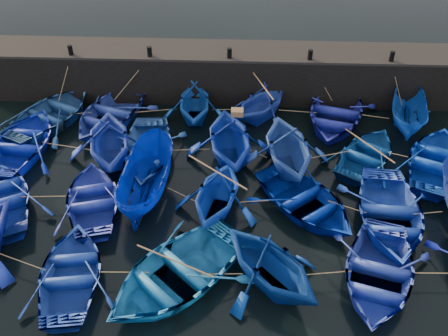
{
  "coord_description": "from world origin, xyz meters",
  "views": [
    {
      "loc": [
        0.7,
        -13.22,
        14.03
      ],
      "look_at": [
        0.0,
        3.2,
        0.7
      ],
      "focal_mm": 40.0,
      "sensor_mm": 36.0,
      "label": 1
    }
  ],
  "objects_px": {
    "boat_0": "(52,114)",
    "boat_13": "(0,197)",
    "boat_8": "(146,150)",
    "wooden_crate": "(237,112)"
  },
  "relations": [
    {
      "from": "boat_0",
      "to": "boat_13",
      "type": "bearing_deg",
      "value": 114.83
    },
    {
      "from": "boat_0",
      "to": "wooden_crate",
      "type": "xyz_separation_m",
      "value": [
        9.24,
        -2.58,
        1.99
      ]
    },
    {
      "from": "boat_8",
      "to": "boat_13",
      "type": "bearing_deg",
      "value": -152.24
    },
    {
      "from": "boat_8",
      "to": "boat_13",
      "type": "height_order",
      "value": "boat_13"
    },
    {
      "from": "boat_0",
      "to": "boat_13",
      "type": "height_order",
      "value": "boat_0"
    },
    {
      "from": "boat_8",
      "to": "wooden_crate",
      "type": "relative_size",
      "value": 9.55
    },
    {
      "from": "boat_0",
      "to": "boat_8",
      "type": "height_order",
      "value": "boat_0"
    },
    {
      "from": "boat_13",
      "to": "wooden_crate",
      "type": "bearing_deg",
      "value": 171.71
    },
    {
      "from": "boat_13",
      "to": "wooden_crate",
      "type": "distance_m",
      "value": 10.28
    },
    {
      "from": "boat_0",
      "to": "boat_13",
      "type": "distance_m",
      "value": 6.08
    }
  ]
}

